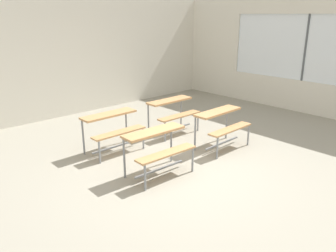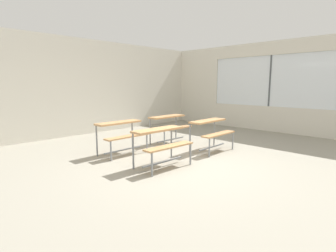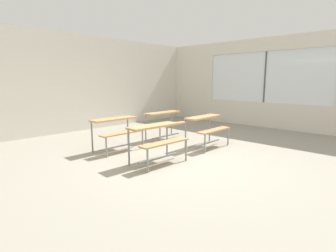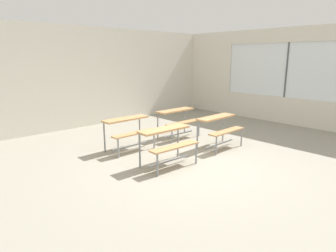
# 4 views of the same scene
# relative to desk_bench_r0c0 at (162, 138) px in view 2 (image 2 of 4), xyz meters

# --- Properties ---
(ground) EXTENTS (10.00, 9.00, 0.05)m
(ground) POSITION_rel_desk_bench_r0c0_xyz_m (0.35, -0.25, -0.59)
(ground) COLOR gray
(wall_back) EXTENTS (10.00, 0.12, 3.00)m
(wall_back) POSITION_rel_desk_bench_r0c0_xyz_m (0.35, 4.25, 0.94)
(wall_back) COLOR silver
(wall_back) RESTS_ON ground
(wall_right) EXTENTS (0.12, 9.00, 3.00)m
(wall_right) POSITION_rel_desk_bench_r0c0_xyz_m (5.35, -0.38, 0.88)
(wall_right) COLOR silver
(wall_right) RESTS_ON ground
(desk_bench_r0c0) EXTENTS (1.12, 0.64, 0.74)m
(desk_bench_r0c0) POSITION_rel_desk_bench_r0c0_xyz_m (0.00, 0.00, 0.00)
(desk_bench_r0c0) COLOR tan
(desk_bench_r0c0) RESTS_ON ground
(desk_bench_r0c1) EXTENTS (1.11, 0.60, 0.74)m
(desk_bench_r0c1) POSITION_rel_desk_bench_r0c0_xyz_m (1.69, 0.03, 0.00)
(desk_bench_r0c1) COLOR tan
(desk_bench_r0c1) RESTS_ON ground
(desk_bench_r1c0) EXTENTS (1.10, 0.59, 0.74)m
(desk_bench_r1c0) POSITION_rel_desk_bench_r0c0_xyz_m (0.01, 1.33, 0.00)
(desk_bench_r1c0) COLOR tan
(desk_bench_r1c0) RESTS_ON ground
(desk_bench_r1c1) EXTENTS (1.11, 0.61, 0.74)m
(desk_bench_r1c1) POSITION_rel_desk_bench_r0c0_xyz_m (1.61, 1.33, 0.00)
(desk_bench_r1c1) COLOR tan
(desk_bench_r1c1) RESTS_ON ground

